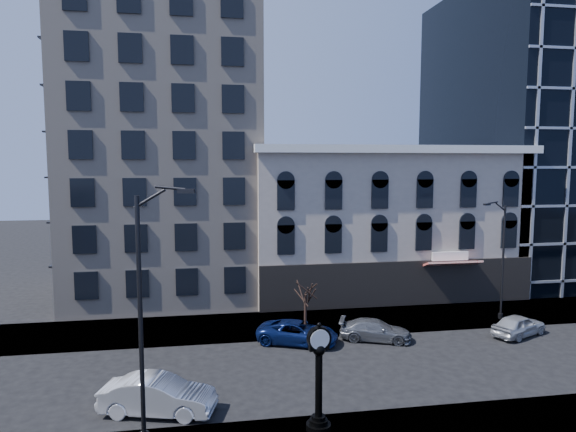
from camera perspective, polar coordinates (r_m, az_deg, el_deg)
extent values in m
plane|color=black|center=(28.49, -2.76, -17.15)|extent=(160.00, 160.00, 0.00)
cube|color=gray|center=(35.93, -4.30, -12.08)|extent=(160.00, 6.00, 0.12)
cube|color=beige|center=(45.80, -13.59, 15.63)|extent=(15.00, 15.00, 38.00)
cube|color=#BFAE9D|center=(44.94, 10.10, -0.75)|extent=(22.00, 10.00, 12.00)
cube|color=white|center=(39.79, 12.79, 7.29)|extent=(22.60, 0.80, 0.60)
cube|color=black|center=(41.01, 12.38, -7.40)|extent=(22.00, 0.30, 3.60)
cube|color=maroon|center=(41.83, 17.82, -5.05)|extent=(4.50, 1.18, 0.55)
cube|color=black|center=(58.71, 27.44, 8.05)|extent=(20.00, 20.00, 28.00)
cylinder|color=black|center=(23.04, 3.41, -22.33)|extent=(1.04, 1.04, 0.28)
cylinder|color=black|center=(22.93, 3.41, -21.81)|extent=(0.76, 0.76, 0.19)
cylinder|color=black|center=(22.85, 3.41, -21.43)|extent=(0.57, 0.57, 0.15)
cylinder|color=black|center=(22.23, 3.44, -18.14)|extent=(0.30, 0.30, 2.75)
sphere|color=black|center=(21.67, 3.46, -14.59)|extent=(0.53, 0.53, 0.53)
cube|color=black|center=(21.64, 3.46, -14.35)|extent=(0.87, 0.33, 0.24)
cylinder|color=black|center=(21.51, 3.47, -13.41)|extent=(1.02, 0.44, 0.99)
cylinder|color=white|center=(21.36, 3.57, -13.55)|extent=(0.83, 0.14, 0.83)
cylinder|color=white|center=(21.66, 3.37, -13.27)|extent=(0.83, 0.14, 0.83)
sphere|color=black|center=(21.33, 3.48, -11.97)|extent=(0.19, 0.19, 0.19)
cylinder|color=black|center=(20.96, -16.06, -11.33)|extent=(0.18, 0.18, 9.83)
cube|color=black|center=(19.40, -10.47, 2.73)|extent=(0.67, 0.39, 0.16)
cylinder|color=black|center=(39.29, 22.77, -4.79)|extent=(0.15, 0.15, 8.09)
cylinder|color=black|center=(40.16, 22.54, -10.21)|extent=(0.34, 0.34, 0.38)
cube|color=black|center=(37.36, 21.34, 1.21)|extent=(0.56, 0.37, 0.13)
cylinder|color=black|center=(34.47, 1.95, -10.65)|extent=(0.19, 0.19, 2.42)
imported|color=silver|center=(24.91, -14.24, -18.76)|extent=(5.38, 3.04, 1.68)
imported|color=#0C194C|center=(32.55, 1.09, -12.83)|extent=(5.51, 4.13, 1.39)
imported|color=#595B60|center=(33.58, 9.69, -12.39)|extent=(4.85, 3.32, 1.30)
imported|color=#A5A8AD|center=(37.05, 24.25, -11.01)|extent=(4.43, 3.20, 1.40)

